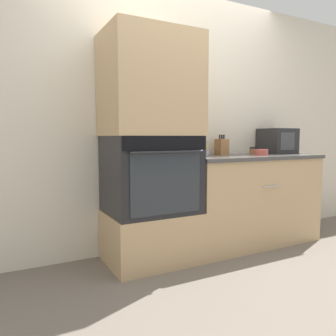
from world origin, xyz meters
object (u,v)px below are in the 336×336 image
bowl (261,152)px  condiment_jar_mid (252,151)px  condiment_jar_near (206,151)px  microwave (277,141)px  knife_block (222,147)px  wall_oven (151,174)px

bowl → condiment_jar_mid: size_ratio=1.82×
bowl → condiment_jar_near: condiment_jar_near is taller
microwave → knife_block: microwave is taller
wall_oven → microwave: size_ratio=2.24×
wall_oven → microwave: bearing=4.5°
condiment_jar_near → condiment_jar_mid: 0.54m
knife_block → bowl: size_ratio=1.48×
microwave → bowl: (-0.40, -0.18, -0.11)m
wall_oven → bowl: size_ratio=5.29×
wall_oven → knife_block: knife_block is taller
microwave → condiment_jar_mid: (-0.36, 0.01, -0.10)m
condiment_jar_mid → knife_block: bearing=172.9°
knife_block → condiment_jar_mid: bearing=-7.1°
bowl → microwave: bearing=23.7°
condiment_jar_near → bowl: bearing=-27.9°
wall_oven → condiment_jar_near: (0.72, 0.21, 0.18)m
wall_oven → condiment_jar_mid: (1.25, 0.13, 0.17)m
knife_block → bowl: bearing=-35.2°
knife_block → bowl: 0.40m
knife_block → condiment_jar_near: knife_block is taller
wall_oven → microwave: (1.61, 0.13, 0.27)m
condiment_jar_near → wall_oven: bearing=-163.7°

